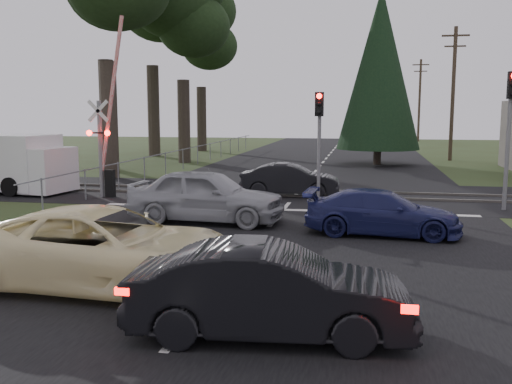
% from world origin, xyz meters
% --- Properties ---
extents(ground, '(120.00, 120.00, 0.00)m').
position_xyz_m(ground, '(0.00, 0.00, 0.00)').
color(ground, '#323D1B').
rests_on(ground, ground).
extents(road, '(14.00, 100.00, 0.01)m').
position_xyz_m(road, '(0.00, 10.00, 0.01)').
color(road, black).
rests_on(road, ground).
extents(rail_corridor, '(120.00, 8.00, 0.01)m').
position_xyz_m(rail_corridor, '(0.00, 12.00, 0.01)').
color(rail_corridor, black).
rests_on(rail_corridor, ground).
extents(stop_line, '(13.00, 0.35, 0.00)m').
position_xyz_m(stop_line, '(0.00, 8.20, 0.01)').
color(stop_line, silver).
rests_on(stop_line, ground).
extents(rail_near, '(120.00, 0.12, 0.10)m').
position_xyz_m(rail_near, '(0.00, 11.20, 0.05)').
color(rail_near, '#59544C').
rests_on(rail_near, ground).
extents(rail_far, '(120.00, 0.12, 0.10)m').
position_xyz_m(rail_far, '(0.00, 12.80, 0.05)').
color(rail_far, '#59544C').
rests_on(rail_far, ground).
extents(crossing_signal, '(1.62, 0.38, 6.96)m').
position_xyz_m(crossing_signal, '(-7.27, 9.79, 2.06)').
color(crossing_signal, slate).
rests_on(crossing_signal, ground).
extents(traffic_signal_right, '(0.68, 0.48, 4.70)m').
position_xyz_m(traffic_signal_right, '(7.55, 9.47, 3.31)').
color(traffic_signal_right, slate).
rests_on(traffic_signal_right, ground).
extents(traffic_signal_center, '(0.32, 0.48, 4.10)m').
position_xyz_m(traffic_signal_center, '(1.00, 10.68, 2.81)').
color(traffic_signal_center, slate).
rests_on(traffic_signal_center, ground).
extents(utility_pole_mid, '(1.80, 0.26, 9.00)m').
position_xyz_m(utility_pole_mid, '(8.50, 30.00, 4.73)').
color(utility_pole_mid, '#4C3D2D').
rests_on(utility_pole_mid, ground).
extents(utility_pole_far, '(1.80, 0.26, 9.00)m').
position_xyz_m(utility_pole_far, '(8.50, 55.00, 4.73)').
color(utility_pole_far, '#4C3D2D').
rests_on(utility_pole_far, ground).
extents(euc_tree_c, '(6.00, 6.00, 13.20)m').
position_xyz_m(euc_tree_c, '(-9.00, 25.00, 9.51)').
color(euc_tree_c, '#473D33').
rests_on(euc_tree_c, ground).
extents(euc_tree_e, '(6.00, 6.00, 13.20)m').
position_xyz_m(euc_tree_e, '(-11.00, 36.00, 9.51)').
color(euc_tree_e, '#473D33').
rests_on(euc_tree_e, ground).
extents(conifer_tree, '(5.20, 5.20, 11.00)m').
position_xyz_m(conifer_tree, '(3.50, 26.00, 5.99)').
color(conifer_tree, '#473D33').
rests_on(conifer_tree, ground).
extents(fence_left, '(0.10, 36.00, 1.20)m').
position_xyz_m(fence_left, '(-7.80, 22.50, 0.00)').
color(fence_left, slate).
rests_on(fence_left, ground).
extents(cream_coupe, '(5.73, 2.90, 1.55)m').
position_xyz_m(cream_coupe, '(-2.16, -1.10, 0.78)').
color(cream_coupe, '#FBEDB4').
rests_on(cream_coupe, ground).
extents(dark_hatchback, '(4.39, 1.89, 1.41)m').
position_xyz_m(dark_hatchback, '(1.38, -2.90, 0.70)').
color(dark_hatchback, black).
rests_on(dark_hatchback, ground).
extents(silver_car, '(4.96, 2.29, 1.64)m').
position_xyz_m(silver_car, '(-2.03, 5.64, 0.82)').
color(silver_car, '#96979D').
rests_on(silver_car, ground).
extents(blue_sedan, '(4.35, 1.98, 1.24)m').
position_xyz_m(blue_sedan, '(3.24, 4.79, 0.62)').
color(blue_sedan, '#1A1E50').
rests_on(blue_sedan, ground).
extents(dark_car_far, '(3.99, 1.51, 1.30)m').
position_xyz_m(dark_car_far, '(-0.20, 11.51, 0.65)').
color(dark_car_far, black).
rests_on(dark_car_far, ground).
extents(white_van, '(6.45, 3.08, 2.42)m').
position_xyz_m(white_van, '(-12.27, 10.43, 1.23)').
color(white_van, white).
rests_on(white_van, ground).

